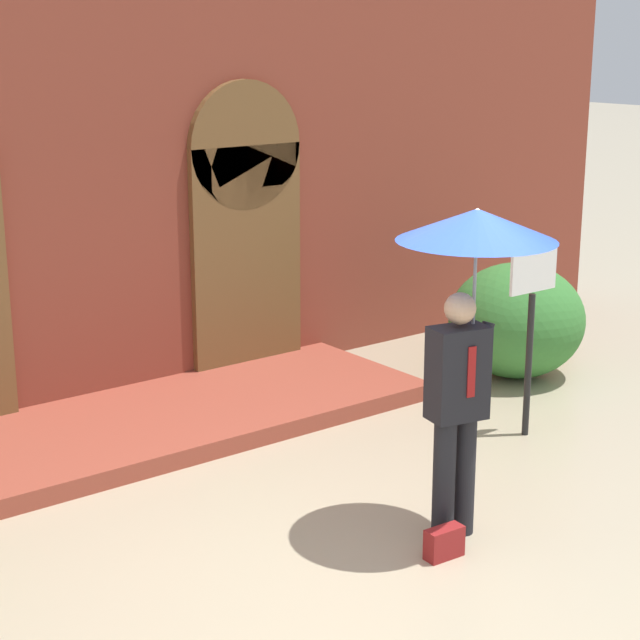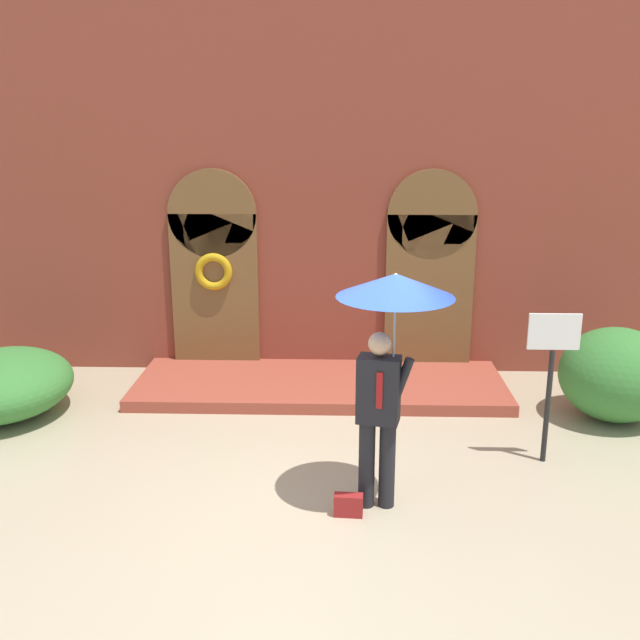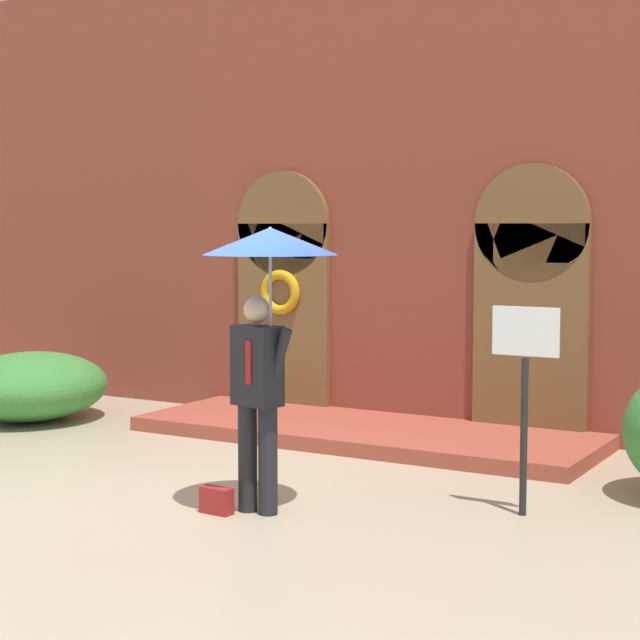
% 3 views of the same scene
% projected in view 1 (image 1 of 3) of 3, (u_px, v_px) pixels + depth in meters
% --- Properties ---
extents(ground_plane, '(80.00, 80.00, 0.00)m').
position_uv_depth(ground_plane, '(375.00, 558.00, 7.36)').
color(ground_plane, tan).
extents(building_facade, '(14.00, 2.30, 5.60)m').
position_uv_depth(building_facade, '(85.00, 124.00, 9.82)').
color(building_facade, brown).
rests_on(building_facade, ground).
extents(person_with_umbrella, '(1.10, 1.10, 2.36)m').
position_uv_depth(person_with_umbrella, '(472.00, 274.00, 7.24)').
color(person_with_umbrella, black).
rests_on(person_with_umbrella, ground).
extents(handbag, '(0.29, 0.14, 0.22)m').
position_uv_depth(handbag, '(444.00, 543.00, 7.34)').
color(handbag, maroon).
rests_on(handbag, ground).
extents(sign_post, '(0.56, 0.06, 1.72)m').
position_uv_depth(sign_post, '(532.00, 309.00, 9.30)').
color(sign_post, black).
rests_on(sign_post, ground).
extents(shrub_right, '(1.42, 1.40, 1.20)m').
position_uv_depth(shrub_right, '(516.00, 320.00, 11.11)').
color(shrub_right, '#387A33').
rests_on(shrub_right, ground).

